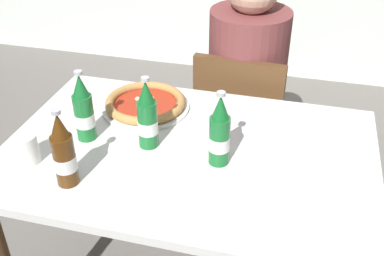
% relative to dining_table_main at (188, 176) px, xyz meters
% --- Properties ---
extents(dining_table_main, '(1.20, 0.80, 0.75)m').
position_rel_dining_table_main_xyz_m(dining_table_main, '(0.00, 0.00, 0.00)').
color(dining_table_main, silver).
rests_on(dining_table_main, ground_plane).
extents(chair_behind_table, '(0.43, 0.43, 0.85)m').
position_rel_dining_table_main_xyz_m(chair_behind_table, '(0.09, 0.61, -0.15)').
color(chair_behind_table, brown).
rests_on(chair_behind_table, ground_plane).
extents(diner_seated, '(0.34, 0.34, 1.21)m').
position_rel_dining_table_main_xyz_m(diner_seated, '(0.09, 0.66, -0.05)').
color(diner_seated, '#2D3342').
rests_on(diner_seated, ground_plane).
extents(pizza_margherita_near, '(0.32, 0.32, 0.04)m').
position_rel_dining_table_main_xyz_m(pizza_margherita_near, '(-0.22, 0.21, 0.13)').
color(pizza_margherita_near, white).
rests_on(pizza_margherita_near, dining_table_main).
extents(beer_bottle_left, '(0.07, 0.07, 0.25)m').
position_rel_dining_table_main_xyz_m(beer_bottle_left, '(-0.30, -0.25, 0.22)').
color(beer_bottle_left, '#512D0F').
rests_on(beer_bottle_left, dining_table_main).
extents(beer_bottle_center, '(0.07, 0.07, 0.25)m').
position_rel_dining_table_main_xyz_m(beer_bottle_center, '(0.11, -0.04, 0.22)').
color(beer_bottle_center, '#196B2D').
rests_on(beer_bottle_center, dining_table_main).
extents(beer_bottle_right, '(0.07, 0.07, 0.25)m').
position_rel_dining_table_main_xyz_m(beer_bottle_right, '(-0.13, -0.01, 0.22)').
color(beer_bottle_right, '#196B2D').
rests_on(beer_bottle_right, dining_table_main).
extents(beer_bottle_extra, '(0.07, 0.07, 0.25)m').
position_rel_dining_table_main_xyz_m(beer_bottle_extra, '(-0.35, -0.02, 0.22)').
color(beer_bottle_extra, '#196B2D').
rests_on(beer_bottle_extra, dining_table_main).
extents(napkin_with_cutlery, '(0.22, 0.22, 0.01)m').
position_rel_dining_table_main_xyz_m(napkin_with_cutlery, '(0.32, 0.09, 0.12)').
color(napkin_with_cutlery, white).
rests_on(napkin_with_cutlery, dining_table_main).
extents(paper_cup, '(0.07, 0.07, 0.09)m').
position_rel_dining_table_main_xyz_m(paper_cup, '(-0.46, -0.19, 0.16)').
color(paper_cup, white).
rests_on(paper_cup, dining_table_main).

